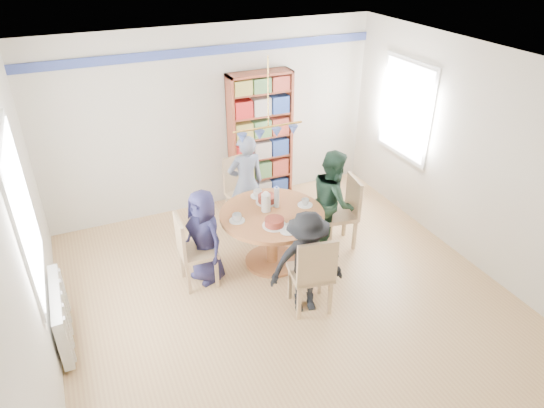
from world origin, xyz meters
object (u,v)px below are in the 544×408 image
person_far (246,183)px  person_near (307,264)px  chair_left (191,248)px  dining_table (272,226)px  chair_near (313,272)px  bookshelf (260,140)px  radiator (61,315)px  chair_right (345,209)px  person_right (333,201)px  chair_far (242,188)px  person_left (204,237)px

person_far → person_near: person_far is taller
chair_left → person_far: bearing=41.4°
dining_table → chair_near: (0.04, -1.02, -0.01)m
bookshelf → radiator: bearing=-146.5°
chair_right → person_near: 1.44m
person_right → person_near: size_ratio=1.12×
dining_table → person_near: size_ratio=1.03×
radiator → person_far: (2.56, 1.31, 0.36)m
radiator → dining_table: size_ratio=0.77×
person_right → bookshelf: bookshelf is taller
person_right → person_far: 1.26m
chair_far → person_left: 1.35m
radiator → chair_left: (1.49, 0.37, 0.17)m
chair_far → bookshelf: size_ratio=0.51×
chair_right → bookshelf: 1.79m
radiator → person_left: bearing=14.1°
chair_near → dining_table: bearing=92.2°
person_left → person_near: bearing=19.0°
chair_far → person_right: 1.37m
person_left → radiator: bearing=-97.7°
chair_left → chair_far: (1.06, 1.08, 0.04)m
dining_table → person_right: person_right is taller
bookshelf → chair_left: bearing=-133.7°
radiator → chair_far: (2.55, 1.45, 0.22)m
dining_table → person_right: bearing=1.3°
person_near → radiator: bearing=-179.4°
chair_left → person_right: size_ratio=0.67×
chair_right → chair_near: chair_near is taller
chair_right → chair_near: size_ratio=0.98×
chair_near → person_far: person_far is taller
dining_table → chair_right: bearing=0.7°
radiator → person_far: 2.90m
chair_far → person_near: size_ratio=0.82×
chair_right → person_left: person_left is taller
chair_near → person_right: (0.84, 1.04, 0.15)m
person_near → chair_near: bearing=-43.1°
chair_left → chair_near: (1.09, -1.01, 0.03)m
radiator → chair_left: 1.54m
dining_table → person_left: person_left is taller
dining_table → chair_far: 1.07m
chair_left → chair_right: (2.12, 0.02, 0.02)m
person_near → chair_far: bearing=102.8°
chair_near → person_far: 1.96m
chair_left → chair_right: chair_right is taller
chair_left → person_left: bearing=15.0°
person_left → person_far: person_far is taller
chair_far → bookshelf: 0.91m
chair_right → person_near: person_near is taller
chair_far → person_near: 2.02m
chair_left → person_left: 0.21m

